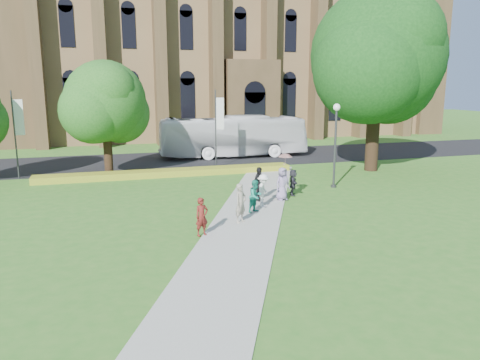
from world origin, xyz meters
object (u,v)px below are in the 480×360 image
object	(u,v)px
streetlamp	(336,135)
tour_coach	(233,136)
large_tree	(377,56)
pedestrian_0	(202,217)

from	to	relation	value
streetlamp	tour_coach	world-z (taller)	streetlamp
large_tree	pedestrian_0	distance (m)	20.77
streetlamp	tour_coach	size ratio (longest dim) A/B	0.40
large_tree	tour_coach	bearing A→B (deg)	130.91
tour_coach	streetlamp	bearing A→B (deg)	-167.23
pedestrian_0	streetlamp	bearing A→B (deg)	16.54
streetlamp	large_tree	distance (m)	8.73
streetlamp	pedestrian_0	size ratio (longest dim) A/B	3.15
tour_coach	pedestrian_0	distance (m)	22.27
streetlamp	pedestrian_0	distance (m)	12.52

